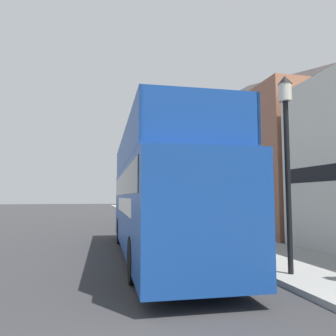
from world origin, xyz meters
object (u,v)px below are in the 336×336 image
Objects in this scene: tour_bus at (158,200)px; lamp_post_second at (193,162)px; lamp_post_nearest at (286,136)px; lamp_post_third at (159,181)px; parked_car_ahead_of_bus at (144,219)px.

lamp_post_second is (2.57, 4.10, 1.81)m from tour_bus.
lamp_post_third is (-0.09, 15.72, -0.38)m from lamp_post_nearest.
lamp_post_nearest is 15.73m from lamp_post_third.
lamp_post_second reaches higher than lamp_post_third.
lamp_post_nearest is 1.14× the size of lamp_post_third.
lamp_post_nearest is 0.95× the size of lamp_post_second.
tour_bus is 2.24× the size of lamp_post_nearest.
lamp_post_third is (-0.10, 7.86, -0.53)m from lamp_post_second.
lamp_post_nearest is 7.86m from lamp_post_second.
lamp_post_nearest is (1.71, -12.30, 2.88)m from parked_car_ahead_of_bus.
tour_bus is 5.16m from lamp_post_second.
lamp_post_second is 7.88m from lamp_post_third.
lamp_post_second is at bearing 89.93° from lamp_post_nearest.
tour_bus is 12.28m from lamp_post_third.
parked_car_ahead_of_bus is at bearing 86.27° from tour_bus.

